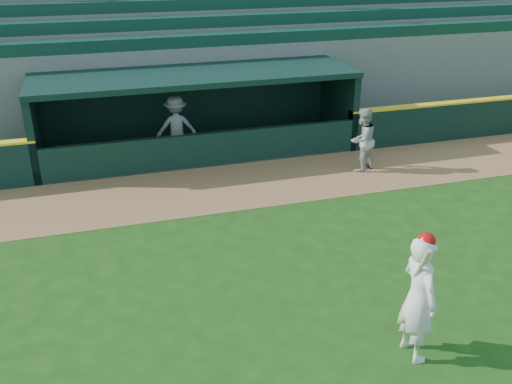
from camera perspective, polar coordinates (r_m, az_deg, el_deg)
ground at (r=10.97m, az=2.46°, el=-9.53°), size 120.00×120.00×0.00m
warning_track at (r=15.11m, az=-3.63°, el=0.46°), size 40.00×3.00×0.01m
dugout_player_front at (r=16.19m, az=10.58°, el=5.14°), size 1.08×0.99×1.80m
dugout_player_inside at (r=17.11m, az=-7.97°, el=6.47°), size 1.24×0.76×1.86m
dugout at (r=17.52m, az=-6.15°, el=8.46°), size 9.40×2.80×2.46m
stands at (r=21.70m, az=-8.70°, el=14.22°), size 34.50×6.25×7.56m
batter_at_plate at (r=9.16m, az=15.96°, el=-10.00°), size 0.56×0.87×2.20m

